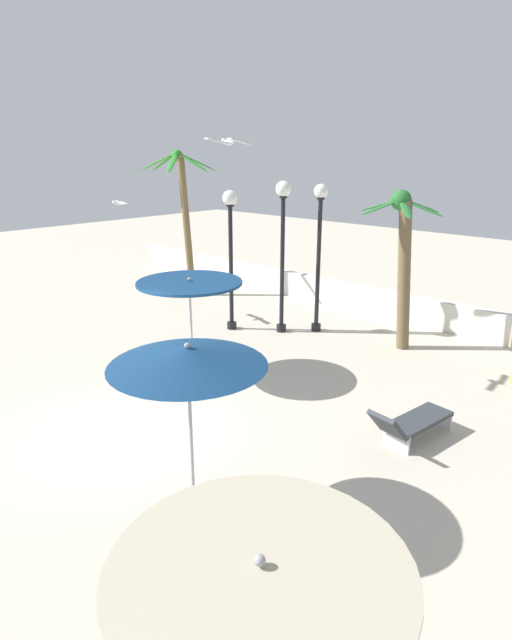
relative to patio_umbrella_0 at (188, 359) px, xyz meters
name	(u,v)px	position (x,y,z in m)	size (l,w,h in m)	color
ground_plane	(135,430)	(-2.67, 0.80, -2.42)	(56.00, 56.00, 0.00)	beige
boundary_wall	(392,305)	(-2.67, 10.35, -1.99)	(25.20, 0.30, 0.86)	silver
patio_umbrella_0	(188,359)	(0.00, 0.00, 0.00)	(2.13, 2.13, 2.65)	#333338
patio_umbrella_1	(260,594)	(3.14, -2.00, -0.23)	(2.07, 2.07, 2.51)	#333338
patio_umbrella_2	(190,287)	(-3.82, 3.21, -0.29)	(2.36, 2.36, 2.35)	#333338
palm_tree_0	(403,251)	(-1.36, 8.24, 0.16)	(2.21, 1.97, 4.11)	brown
palm_tree_1	(184,204)	(-9.73, 7.93, 0.83)	(2.69, 2.21, 5.08)	brown
lamp_post_0	(231,239)	(-5.61, 6.22, 0.24)	(0.42, 0.42, 4.01)	black
lamp_post_1	(319,240)	(-3.69, 7.80, 0.24)	(0.39, 0.39, 4.18)	black
lamp_post_2	(283,233)	(-4.38, 7.04, 0.44)	(0.43, 0.43, 4.27)	black
lounge_chair_0	(411,422)	(1.30, 3.97, -2.03)	(0.80, 1.95, 0.84)	#B7B7BC
seagull_1	(119,202)	(-8.85, 4.77, 1.15)	(1.18, 0.44, 0.15)	white
seagull_2	(228,142)	(-3.13, 3.81, 2.78)	(0.38, 1.20, 0.15)	white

